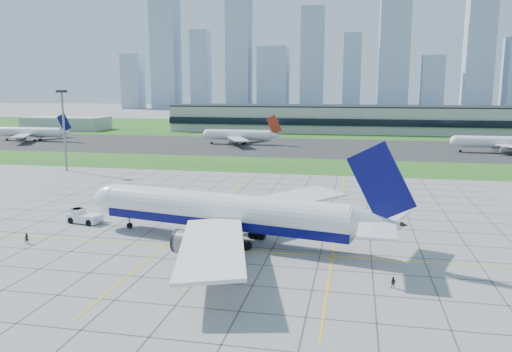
{
  "coord_description": "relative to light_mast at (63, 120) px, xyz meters",
  "views": [
    {
      "loc": [
        20.98,
        -78.19,
        26.28
      ],
      "look_at": [
        -0.45,
        28.46,
        7.0
      ],
      "focal_mm": 35.0,
      "sensor_mm": 36.0,
      "label": 1
    }
  ],
  "objects": [
    {
      "name": "city_skyline",
      "position": [
        61.29,
        455.0,
        42.91
      ],
      "size": [
        523.0,
        32.4,
        160.0
      ],
      "color": "#96ABC5",
      "rests_on": "ground"
    },
    {
      "name": "terminal",
      "position": [
        110.0,
        164.87,
        -8.29
      ],
      "size": [
        260.0,
        43.0,
        15.8
      ],
      "color": "#B7B7B2",
      "rests_on": "ground"
    },
    {
      "name": "grass_far",
      "position": [
        70.0,
        190.0,
        -16.16
      ],
      "size": [
        700.0,
        145.0,
        0.04
      ],
      "primitive_type": "cube",
      "color": "#1E5E1B",
      "rests_on": "ground"
    },
    {
      "name": "ground",
      "position": [
        70.0,
        -65.0,
        -16.18
      ],
      "size": [
        1400.0,
        1400.0,
        0.0
      ],
      "primitive_type": "plane",
      "color": "gray",
      "rests_on": "ground"
    },
    {
      "name": "light_mast",
      "position": [
        0.0,
        0.0,
        0.0
      ],
      "size": [
        2.5,
        2.5,
        25.6
      ],
      "color": "gray",
      "rests_on": "ground"
    },
    {
      "name": "pushback_tug",
      "position": [
        38.76,
        -56.33,
        -14.97
      ],
      "size": [
        9.89,
        4.48,
        2.72
      ],
      "rotation": [
        0.0,
        0.0,
        -0.2
      ],
      "color": "white",
      "rests_on": "ground"
    },
    {
      "name": "distant_jet_2",
      "position": [
        150.95,
        74.72,
        -11.69
      ],
      "size": [
        43.37,
        42.66,
        14.08
      ],
      "color": "white",
      "rests_on": "ground"
    },
    {
      "name": "asphalt_taxiway",
      "position": [
        70.0,
        80.0,
        -16.15
      ],
      "size": [
        700.0,
        75.0,
        0.04
      ],
      "primitive_type": "cube",
      "color": "#383838",
      "rests_on": "ground"
    },
    {
      "name": "apron_markings",
      "position": [
        70.43,
        -53.91,
        -16.17
      ],
      "size": [
        120.0,
        130.0,
        0.03
      ],
      "color": "#474744",
      "rests_on": "ground"
    },
    {
      "name": "service_block",
      "position": [
        -90.0,
        145.0,
        -12.18
      ],
      "size": [
        50.0,
        25.0,
        8.0
      ],
      "primitive_type": "cube",
      "color": "#B7B7B2",
      "rests_on": "ground"
    },
    {
      "name": "distant_jet_0",
      "position": [
        -67.61,
        79.19,
        -11.7
      ],
      "size": [
        38.24,
        42.66,
        14.08
      ],
      "color": "white",
      "rests_on": "ground"
    },
    {
      "name": "distant_jet_1",
      "position": [
        37.51,
        84.75,
        -11.7
      ],
      "size": [
        35.51,
        42.66,
        14.08
      ],
      "color": "white",
      "rests_on": "ground"
    },
    {
      "name": "airliner",
      "position": [
        69.46,
        -62.26,
        -11.11
      ],
      "size": [
        58.35,
        58.55,
        18.55
      ],
      "rotation": [
        0.0,
        0.0,
        -0.2
      ],
      "color": "white",
      "rests_on": "ground"
    },
    {
      "name": "crew_far",
      "position": [
        96.51,
        -78.22,
        -15.39
      ],
      "size": [
        0.95,
        0.87,
        1.59
      ],
      "primitive_type": "imported",
      "rotation": [
        0.0,
        0.0,
        -0.44
      ],
      "color": "#29261B",
      "rests_on": "ground"
    },
    {
      "name": "grass_median",
      "position": [
        70.0,
        25.0,
        -16.16
      ],
      "size": [
        700.0,
        35.0,
        0.04
      ],
      "primitive_type": "cube",
      "color": "#1E5E1B",
      "rests_on": "ground"
    },
    {
      "name": "crew_near",
      "position": [
        36.37,
        -70.51,
        -15.26
      ],
      "size": [
        0.8,
        0.76,
        1.85
      ],
      "primitive_type": "imported",
      "rotation": [
        0.0,
        0.0,
        0.65
      ],
      "color": "black",
      "rests_on": "ground"
    }
  ]
}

